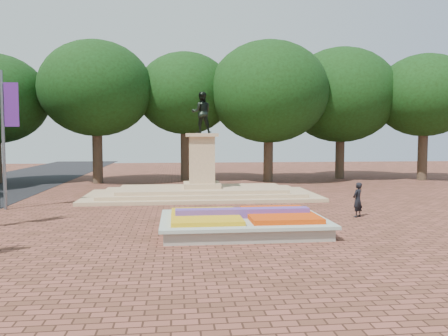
# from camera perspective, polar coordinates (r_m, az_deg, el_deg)

# --- Properties ---
(ground) EXTENTS (90.00, 90.00, 0.00)m
(ground) POSITION_cam_1_polar(r_m,az_deg,el_deg) (18.99, -1.49, -7.08)
(ground) COLOR brown
(ground) RESTS_ON ground
(flower_bed) EXTENTS (6.30, 4.30, 0.91)m
(flower_bed) POSITION_cam_1_polar(r_m,az_deg,el_deg) (17.08, 2.53, -7.05)
(flower_bed) COLOR gray
(flower_bed) RESTS_ON ground
(monument) EXTENTS (14.00, 6.00, 6.40)m
(monument) POSITION_cam_1_polar(r_m,az_deg,el_deg) (26.76, -2.92, -1.94)
(monument) COLOR tan
(monument) RESTS_ON ground
(tree_row_back) EXTENTS (44.80, 8.80, 10.43)m
(tree_row_back) POSITION_cam_1_polar(r_m,az_deg,el_deg) (36.90, -0.20, 8.70)
(tree_row_back) COLOR #32271B
(tree_row_back) RESTS_ON ground
(pedestrian) EXTENTS (0.70, 0.65, 1.60)m
(pedestrian) POSITION_cam_1_polar(r_m,az_deg,el_deg) (20.98, 17.05, -3.99)
(pedestrian) COLOR black
(pedestrian) RESTS_ON ground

